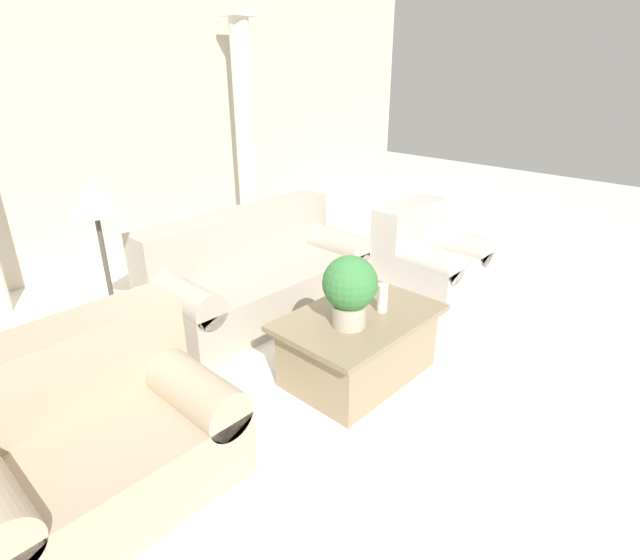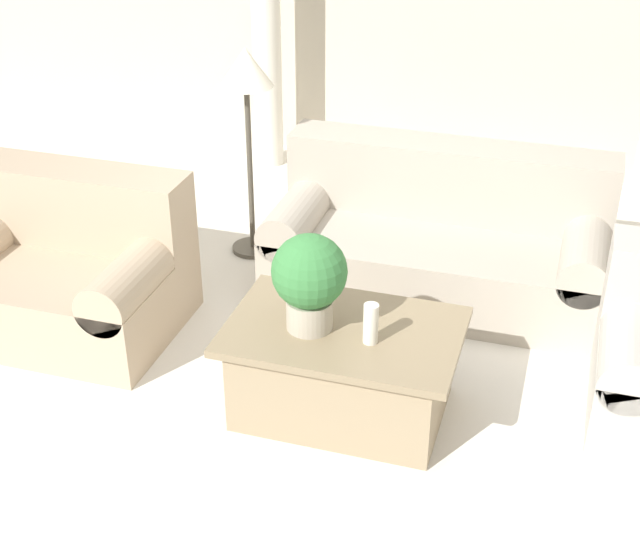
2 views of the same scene
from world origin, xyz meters
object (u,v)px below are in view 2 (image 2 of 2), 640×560
object	(u,v)px
coffee_table	(343,369)
potted_plant	(309,278)
sofa_long	(440,238)
loveseat	(66,268)
floor_lamp	(246,87)

from	to	relation	value
coffee_table	potted_plant	distance (m)	0.54
sofa_long	potted_plant	xyz separation A→B (m)	(-0.38, -1.41, 0.42)
sofa_long	coffee_table	distance (m)	1.39
sofa_long	loveseat	world-z (taller)	same
sofa_long	floor_lamp	size ratio (longest dim) A/B	1.45
loveseat	sofa_long	bearing A→B (deg)	27.11
loveseat	coffee_table	xyz separation A→B (m)	(1.75, -0.36, -0.10)
potted_plant	floor_lamp	world-z (taller)	floor_lamp
coffee_table	floor_lamp	bearing A→B (deg)	125.21
loveseat	floor_lamp	bearing A→B (deg)	58.12
loveseat	coffee_table	bearing A→B (deg)	-11.61
sofa_long	floor_lamp	world-z (taller)	floor_lamp
loveseat	floor_lamp	xyz separation A→B (m)	(0.70, 1.13, 0.78)
potted_plant	floor_lamp	bearing A→B (deg)	120.25
sofa_long	potted_plant	distance (m)	1.52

